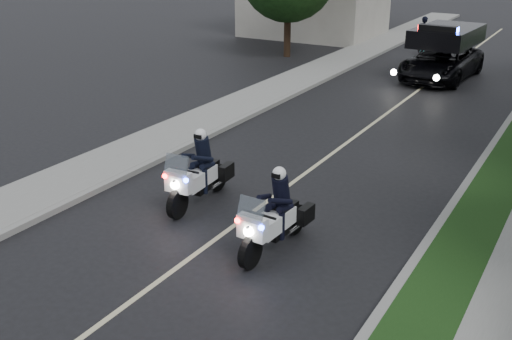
{
  "coord_description": "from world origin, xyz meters",
  "views": [
    {
      "loc": [
        6.72,
        -9.55,
        6.35
      ],
      "look_at": [
        -0.05,
        1.93,
        1.0
      ],
      "focal_mm": 42.25,
      "sensor_mm": 36.0,
      "label": 1
    }
  ],
  "objects": [
    {
      "name": "police_moto_left",
      "position": [
        -1.42,
        1.48,
        0.0
      ],
      "size": [
        0.92,
        2.28,
        1.9
      ],
      "primitive_type": null,
      "rotation": [
        0.0,
        0.0,
        0.06
      ],
      "color": "silver",
      "rests_on": "ground"
    },
    {
      "name": "ground",
      "position": [
        0.0,
        0.0,
        0.0
      ],
      "size": [
        120.0,
        120.0,
        0.0
      ],
      "primitive_type": "plane",
      "color": "black",
      "rests_on": "ground"
    },
    {
      "name": "police_moto_right",
      "position": [
        1.32,
        0.39,
        0.0
      ],
      "size": [
        0.87,
        2.2,
        1.84
      ],
      "primitive_type": null,
      "rotation": [
        0.0,
        0.0,
        -0.05
      ],
      "color": "white",
      "rests_on": "ground"
    },
    {
      "name": "curb_left",
      "position": [
        -4.1,
        10.0,
        0.07
      ],
      "size": [
        0.2,
        60.0,
        0.15
      ],
      "primitive_type": "cube",
      "color": "gray",
      "rests_on": "ground"
    },
    {
      "name": "tree_left_near",
      "position": [
        -8.21,
        19.02,
        0.0
      ],
      "size": [
        6.1,
        6.1,
        8.3
      ],
      "primitive_type": null,
      "rotation": [
        0.0,
        0.0,
        -0.26
      ],
      "color": "#173A13",
      "rests_on": "ground"
    },
    {
      "name": "curb_right",
      "position": [
        4.1,
        10.0,
        0.07
      ],
      "size": [
        0.2,
        60.0,
        0.15
      ],
      "primitive_type": "cube",
      "color": "gray",
      "rests_on": "ground"
    },
    {
      "name": "police_suv",
      "position": [
        0.22,
        17.98,
        0.0
      ],
      "size": [
        2.88,
        5.68,
        2.7
      ],
      "primitive_type": "imported",
      "rotation": [
        0.0,
        0.0,
        -0.06
      ],
      "color": "black",
      "rests_on": "ground"
    },
    {
      "name": "lane_marking",
      "position": [
        0.0,
        10.0,
        0.0
      ],
      "size": [
        0.12,
        50.0,
        0.01
      ],
      "primitive_type": "cube",
      "color": "#BFB78C",
      "rests_on": "ground"
    },
    {
      "name": "sidewalk_left",
      "position": [
        -5.2,
        10.0,
        0.08
      ],
      "size": [
        2.0,
        60.0,
        0.16
      ],
      "primitive_type": "cube",
      "color": "gray",
      "rests_on": "ground"
    },
    {
      "name": "bicycle",
      "position": [
        -2.15,
        23.23,
        0.0
      ],
      "size": [
        0.73,
        1.66,
        0.84
      ],
      "primitive_type": "imported",
      "rotation": [
        0.0,
        0.0,
        0.11
      ],
      "color": "black",
      "rests_on": "ground"
    },
    {
      "name": "cyclist",
      "position": [
        -2.15,
        23.23,
        0.0
      ],
      "size": [
        0.69,
        0.48,
        1.84
      ],
      "primitive_type": "imported",
      "rotation": [
        0.0,
        0.0,
        3.08
      ],
      "color": "black",
      "rests_on": "ground"
    },
    {
      "name": "tree_left_far",
      "position": [
        -9.64,
        31.36,
        0.0
      ],
      "size": [
        6.01,
        6.01,
        9.35
      ],
      "primitive_type": null,
      "rotation": [
        0.0,
        0.0,
        -0.07
      ],
      "color": "black",
      "rests_on": "ground"
    }
  ]
}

